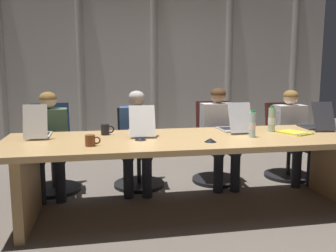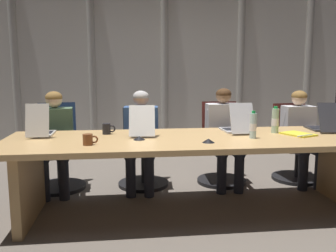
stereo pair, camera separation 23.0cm
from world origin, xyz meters
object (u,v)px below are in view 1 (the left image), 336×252
at_px(laptop_center, 234,126).
at_px(conference_mic_left_side, 141,138).
at_px(office_chair_left_end, 53,158).
at_px(water_bottle_secondary, 272,120).
at_px(coffee_mug_near, 106,129).
at_px(spiral_notepad, 295,133).
at_px(office_chair_center, 216,151).
at_px(conference_mic_middle, 210,140).
at_px(coffee_mug_far, 91,141).
at_px(office_chair_right_mid, 287,149).
at_px(laptop_left_end, 38,131).
at_px(person_center, 220,131).
at_px(person_left_end, 49,137).
at_px(laptop_left_mid, 141,129).
at_px(office_chair_left_mid, 138,156).
at_px(laptop_right_mid, 316,124).
at_px(water_bottle_primary, 252,125).
at_px(person_right_mid, 293,130).
at_px(person_left_mid, 137,134).

bearing_deg(laptop_center, conference_mic_left_side, 104.14).
height_order(office_chair_left_end, water_bottle_secondary, water_bottle_secondary).
relative_size(coffee_mug_near, spiral_notepad, 0.36).
height_order(office_chair_center, conference_mic_middle, office_chair_center).
xyz_separation_m(coffee_mug_far, spiral_notepad, (2.02, 0.25, -0.04)).
bearing_deg(coffee_mug_far, office_chair_right_mid, 25.45).
bearing_deg(laptop_left_end, person_center, -76.82).
bearing_deg(person_left_end, conference_mic_middle, 50.73).
distance_m(laptop_left_mid, person_center, 1.13).
bearing_deg(coffee_mug_near, office_chair_left_end, 132.85).
bearing_deg(coffee_mug_far, office_chair_left_mid, 66.04).
distance_m(laptop_right_mid, conference_mic_middle, 1.44).
bearing_deg(office_chair_left_end, laptop_left_mid, 44.65).
relative_size(laptop_left_end, office_chair_right_mid, 0.44).
xyz_separation_m(laptop_right_mid, spiral_notepad, (-0.38, -0.22, -0.05)).
height_order(person_center, conference_mic_middle, person_center).
relative_size(conference_mic_left_side, conference_mic_middle, 1.00).
height_order(laptop_right_mid, office_chair_center, laptop_right_mid).
distance_m(conference_mic_middle, spiral_notepad, 1.01).
relative_size(office_chair_left_mid, office_chair_right_mid, 0.97).
xyz_separation_m(office_chair_center, person_left_end, (-1.96, -0.16, 0.28)).
bearing_deg(office_chair_left_end, spiral_notepad, 59.92).
xyz_separation_m(laptop_center, coffee_mug_near, (-1.32, 0.04, -0.01)).
relative_size(laptop_left_mid, water_bottle_primary, 1.96).
height_order(laptop_left_mid, person_right_mid, person_right_mid).
distance_m(person_left_mid, water_bottle_secondary, 1.49).
distance_m(laptop_center, office_chair_left_mid, 1.24).
relative_size(laptop_right_mid, office_chair_right_mid, 0.51).
xyz_separation_m(laptop_left_mid, coffee_mug_near, (-0.35, 0.04, -0.00)).
height_order(laptop_center, laptop_right_mid, laptop_center).
bearing_deg(person_left_mid, water_bottle_secondary, 71.14).
distance_m(laptop_center, coffee_mug_near, 1.33).
bearing_deg(office_chair_left_end, office_chair_center, 80.32).
distance_m(office_chair_center, person_center, 0.33).
relative_size(person_right_mid, conference_mic_left_side, 10.28).
height_order(laptop_left_mid, water_bottle_secondary, laptop_left_mid).
distance_m(office_chair_left_end, conference_mic_left_side, 1.40).
bearing_deg(person_left_mid, spiral_notepad, 69.12).
xyz_separation_m(office_chair_right_mid, water_bottle_secondary, (-0.62, -0.77, 0.50)).
height_order(person_right_mid, conference_mic_left_side, person_right_mid).
xyz_separation_m(office_chair_left_mid, spiral_notepad, (1.50, -0.92, 0.39)).
height_order(water_bottle_primary, conference_mic_middle, water_bottle_primary).
height_order(laptop_right_mid, conference_mic_left_side, laptop_right_mid).
height_order(laptop_left_mid, spiral_notepad, laptop_left_mid).
distance_m(coffee_mug_near, coffee_mug_far, 0.54).
distance_m(person_left_mid, conference_mic_middle, 1.17).
bearing_deg(coffee_mug_far, office_chair_left_end, 111.71).
xyz_separation_m(water_bottle_primary, water_bottle_secondary, (0.33, 0.26, 0.01)).
height_order(laptop_right_mid, person_right_mid, person_right_mid).
bearing_deg(laptop_left_end, office_chair_left_end, -4.01).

